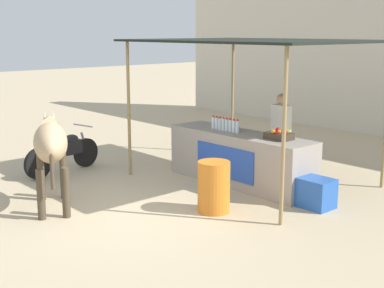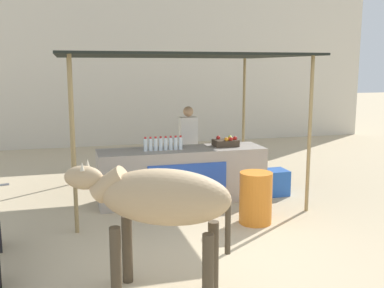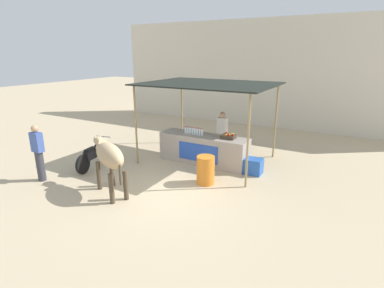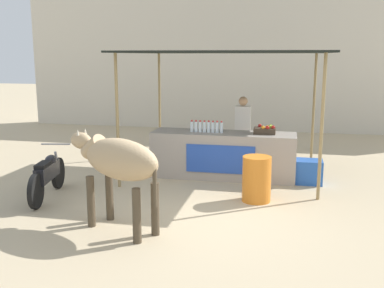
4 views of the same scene
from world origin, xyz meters
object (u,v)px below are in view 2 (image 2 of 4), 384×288
vendor_behind_counter (188,147)px  cooler_box (271,182)px  stall_counter (182,175)px  fruit_crate (226,142)px  water_barrel (256,198)px  cow (159,201)px

vendor_behind_counter → cooler_box: (1.40, -0.85, -0.61)m
stall_counter → fruit_crate: fruit_crate is taller
fruit_crate → water_barrel: bearing=-91.8°
fruit_crate → stall_counter: bearing=-176.7°
fruit_crate → cow: size_ratio=0.25×
water_barrel → cow: (-1.88, -1.76, 0.63)m
vendor_behind_counter → water_barrel: vendor_behind_counter is taller
fruit_crate → cooler_box: 1.19m
cooler_box → cow: (-2.80, -3.12, 0.79)m
stall_counter → cooler_box: size_ratio=5.00×
stall_counter → fruit_crate: 1.02m
water_barrel → cooler_box: bearing=56.0°
stall_counter → vendor_behind_counter: (0.32, 0.75, 0.37)m
cooler_box → water_barrel: water_barrel is taller
stall_counter → cooler_box: stall_counter is taller
water_barrel → cow: 2.66m
cooler_box → fruit_crate: bearing=170.4°
water_barrel → stall_counter: bearing=119.1°
stall_counter → cow: size_ratio=1.68×
vendor_behind_counter → water_barrel: bearing=-77.6°
cow → stall_counter: bearing=71.6°
fruit_crate → vendor_behind_counter: 0.90m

